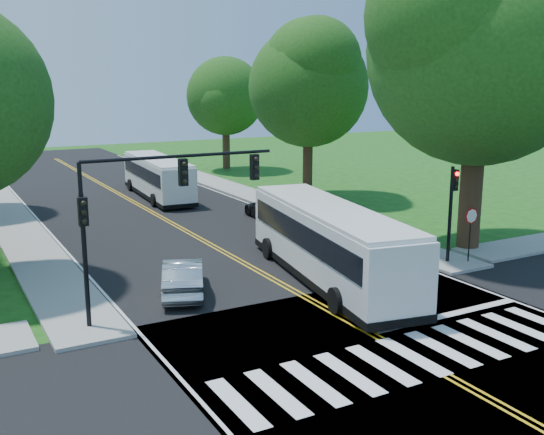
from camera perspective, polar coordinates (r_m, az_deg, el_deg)
ground at (r=20.85m, az=11.54°, el=-11.63°), size 140.00×140.00×0.00m
road at (r=35.72m, az=-7.43°, el=-1.38°), size 14.00×96.00×0.01m
cross_road at (r=20.85m, az=11.54°, el=-11.61°), size 60.00×12.00×0.01m
center_line at (r=39.38m, az=-9.57°, el=-0.16°), size 0.36×70.00×0.01m
edge_line_w at (r=37.76m, az=-19.34°, el=-1.22°), size 0.12×70.00×0.01m
edge_line_e at (r=42.05m, az=-0.81°, el=0.80°), size 0.12×70.00×0.01m
crosswalk at (r=20.50m, az=12.46°, el=-12.05°), size 12.60×3.00×0.01m
stop_bar at (r=24.16m, az=15.47°, el=-8.41°), size 6.60×0.40×0.01m
sidewalk_nw at (r=40.46m, az=-22.17°, el=-0.48°), size 2.60×40.00×0.15m
sidewalk_ne at (r=45.33m, az=-0.93°, el=1.72°), size 2.60×40.00×0.15m
tree_ne_big at (r=32.54m, az=18.17°, el=13.89°), size 10.80×10.80×14.91m
tree_east_mid at (r=45.31m, az=3.30°, el=11.59°), size 8.40×8.40×11.93m
tree_east_far at (r=59.90m, az=-4.20°, el=10.78°), size 7.20×7.20×10.34m
signal_nw at (r=22.22m, az=-10.76°, el=1.73°), size 7.15×0.46×5.66m
signal_ne at (r=29.91m, az=15.82°, el=1.40°), size 0.30×0.46×4.40m
stop_sign at (r=30.34m, az=17.41°, el=-0.35°), size 0.76×0.08×2.53m
bus_lead at (r=26.83m, az=5.12°, el=-2.17°), size 4.77×12.59×3.19m
bus_follow at (r=46.71m, az=-10.21°, el=3.64°), size 3.22×11.22×2.87m
hatchback at (r=25.49m, az=-7.98°, el=-5.27°), size 3.03×4.64×1.44m
suv at (r=33.83m, az=3.59°, el=-0.91°), size 2.87×5.01×1.32m
dark_sedan at (r=38.71m, az=-0.22°, el=0.81°), size 2.24×4.73×1.33m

